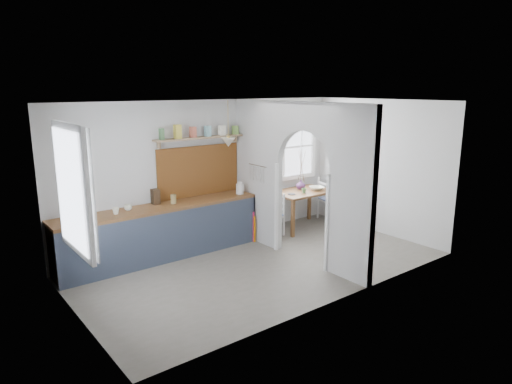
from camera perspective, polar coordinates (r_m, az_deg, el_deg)
floor at (r=7.50m, az=0.81°, el=-9.09°), size 5.80×3.20×0.01m
ceiling at (r=6.95m, az=0.88°, el=11.19°), size 5.80×3.20×0.01m
walls at (r=7.11m, az=0.84°, el=0.66°), size 5.81×3.21×2.60m
partition at (r=7.57m, az=4.71°, el=2.55°), size 0.12×3.20×2.60m
kitchen_window at (r=5.74m, az=-22.13°, el=0.26°), size 0.10×1.16×1.50m
nook_window at (r=9.38m, az=3.48°, el=5.51°), size 1.76×0.10×1.30m
counter at (r=7.84m, az=-11.84°, el=-4.84°), size 3.50×0.60×0.90m
sink at (r=7.25m, az=-21.16°, el=-3.34°), size 0.40×0.40×0.02m
backsplash at (r=8.26m, az=-7.14°, el=2.65°), size 1.65×0.03×0.90m
shelf at (r=8.10m, az=-6.95°, el=7.08°), size 1.75×0.20×0.21m
pendant_lamp at (r=8.01m, az=-3.48°, el=6.25°), size 0.26×0.26×0.16m
utensil_rail at (r=8.15m, az=0.23°, el=3.32°), size 0.02×0.50×0.02m
dining_table at (r=9.34m, az=5.72°, el=-2.17°), size 1.23×0.83×0.77m
chair_left at (r=8.75m, az=1.98°, el=-2.96°), size 0.48×0.48×0.83m
chair_right at (r=9.99m, az=9.27°, el=-0.85°), size 0.51×0.51×0.92m
kettle at (r=8.37m, az=-2.04°, el=0.51°), size 0.21×0.19×0.22m
mug_a at (r=7.36m, az=-17.13°, el=-2.29°), size 0.12×0.12×0.10m
mug_b at (r=7.54m, az=-15.70°, el=-1.88°), size 0.16×0.16×0.10m
knife_block at (r=7.82m, az=-12.46°, el=-0.57°), size 0.12×0.17×0.25m
jar at (r=7.80m, az=-10.28°, el=-0.88°), size 0.11×0.11×0.15m
towel_magenta at (r=8.48m, az=-0.34°, el=-4.46°), size 0.02×0.03×0.60m
towel_orange at (r=8.46m, az=-0.18°, el=-4.68°), size 0.02×0.03×0.49m
bowl at (r=9.38m, az=7.60°, el=0.46°), size 0.37×0.37×0.07m
table_cup at (r=9.09m, az=6.02°, el=0.17°), size 0.12×0.12×0.09m
plate at (r=8.94m, az=4.46°, el=-0.26°), size 0.18×0.18×0.01m
vase at (r=9.40m, az=5.61°, el=0.94°), size 0.24×0.24×0.20m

